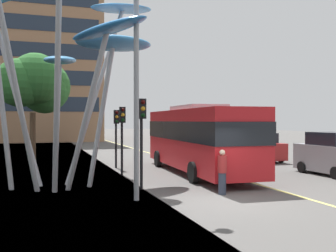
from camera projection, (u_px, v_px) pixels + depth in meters
name	position (u px, v px, depth m)	size (l,w,h in m)	color
ground	(211.00, 204.00, 13.35)	(120.00, 240.00, 0.10)	#54514F
red_bus	(197.00, 136.00, 20.78)	(3.23, 11.41, 3.55)	red
leaf_sculpture	(54.00, 21.00, 16.15)	(10.12, 11.05, 8.96)	#9EA0A5
traffic_light_kerb_near	(142.00, 124.00, 15.81)	(0.28, 0.42, 3.63)	black
traffic_light_kerb_far	(122.00, 126.00, 19.94)	(0.28, 0.42, 3.45)	black
traffic_light_island_mid	(116.00, 126.00, 23.13)	(0.28, 0.42, 3.38)	black
car_parked_mid	(333.00, 155.00, 20.12)	(1.97, 4.06, 2.18)	gray
car_parked_far	(258.00, 148.00, 27.23)	(2.02, 4.25, 1.92)	maroon
street_lamp	(144.00, 59.00, 13.79)	(1.33, 0.44, 7.75)	gray
tree_pavement_near	(35.00, 84.00, 24.12)	(4.41, 5.00, 6.73)	brown
pedestrian	(222.00, 172.00, 14.85)	(0.34, 0.34, 1.68)	#2D3342
backdrop_building	(11.00, 56.00, 55.33)	(23.65, 15.31, 23.41)	#936B4C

